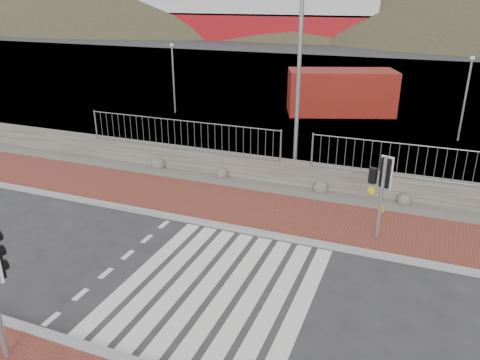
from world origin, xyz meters
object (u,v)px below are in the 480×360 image
at_px(streetlight, 304,47).
at_px(shipping_container, 341,92).
at_px(traffic_signal_far, 382,180).
at_px(ferry, 249,3).

bearing_deg(streetlight, shipping_container, 84.48).
distance_m(traffic_signal_far, shipping_container, 15.90).
bearing_deg(shipping_container, ferry, 96.48).
height_order(ferry, streetlight, ferry).
xyz_separation_m(ferry, streetlight, (24.52, -59.78, -0.34)).
height_order(traffic_signal_far, shipping_container, traffic_signal_far).
distance_m(ferry, shipping_container, 54.30).
distance_m(ferry, traffic_signal_far, 69.84).
distance_m(ferry, streetlight, 64.61).
xyz_separation_m(ferry, traffic_signal_far, (28.00, -63.89, -3.47)).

